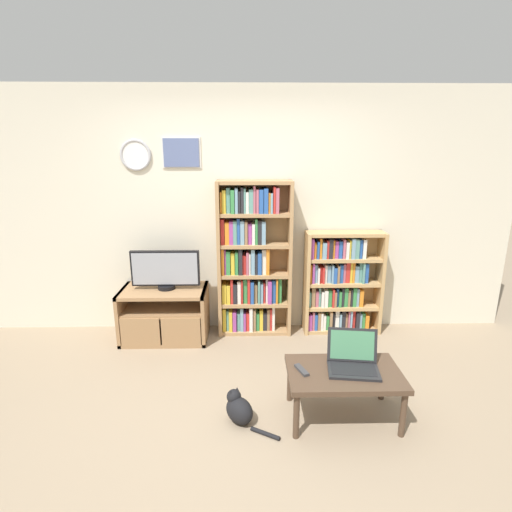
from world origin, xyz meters
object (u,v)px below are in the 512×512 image
object	(u,v)px
television	(165,270)
cat	(239,409)
remote_near_laptop	(302,370)
tv_stand	(165,314)
bookshelf_short	(339,284)
bookshelf_tall	(251,261)
laptop	(353,359)
coffee_table	(344,377)

from	to	relation	value
television	cat	bearing A→B (deg)	-60.77
television	remote_near_laptop	world-z (taller)	television
tv_stand	bookshelf_short	world-z (taller)	bookshelf_short
bookshelf_tall	bookshelf_short	distance (m)	1.00
laptop	cat	world-z (taller)	laptop
bookshelf_short	laptop	distance (m)	1.47
television	remote_near_laptop	bearing A→B (deg)	-47.41
television	cat	xyz separation A→B (m)	(0.78, -1.39, -0.66)
bookshelf_tall	tv_stand	bearing A→B (deg)	-170.08
bookshelf_tall	remote_near_laptop	size ratio (longest dim) A/B	10.06
television	remote_near_laptop	size ratio (longest dim) A/B	4.26
tv_stand	bookshelf_short	xyz separation A→B (m)	(1.89, 0.17, 0.26)
coffee_table	bookshelf_short	bearing A→B (deg)	78.96
tv_stand	laptop	size ratio (longest dim) A/B	2.21
tv_stand	television	distance (m)	0.48
bookshelf_short	laptop	bearing A→B (deg)	-98.70
remote_near_laptop	cat	xyz separation A→B (m)	(-0.47, -0.04, -0.30)
remote_near_laptop	coffee_table	bearing A→B (deg)	158.31
bookshelf_tall	remote_near_laptop	bearing A→B (deg)	-76.52
bookshelf_short	coffee_table	distance (m)	1.54
bookshelf_short	cat	distance (m)	1.93
television	bookshelf_short	bearing A→B (deg)	4.47
tv_stand	remote_near_laptop	bearing A→B (deg)	-46.18
bookshelf_tall	bookshelf_short	bearing A→B (deg)	0.41
bookshelf_tall	coffee_table	world-z (taller)	bookshelf_tall
cat	laptop	bearing A→B (deg)	-33.07
tv_stand	laptop	distance (m)	2.11
bookshelf_tall	bookshelf_short	world-z (taller)	bookshelf_tall
coffee_table	remote_near_laptop	distance (m)	0.32
coffee_table	cat	distance (m)	0.82
coffee_table	laptop	world-z (taller)	laptop
television	bookshelf_short	world-z (taller)	bookshelf_short
coffee_table	remote_near_laptop	xyz separation A→B (m)	(-0.32, 0.00, 0.06)
laptop	remote_near_laptop	distance (m)	0.39
tv_stand	bookshelf_tall	size ratio (longest dim) A/B	0.54
coffee_table	remote_near_laptop	bearing A→B (deg)	179.18
tv_stand	bookshelf_short	bearing A→B (deg)	5.08
tv_stand	coffee_table	world-z (taller)	tv_stand
bookshelf_tall	cat	size ratio (longest dim) A/B	3.83
bookshelf_short	television	bearing A→B (deg)	-175.53
tv_stand	bookshelf_short	size ratio (longest dim) A/B	0.80
bookshelf_tall	laptop	xyz separation A→B (m)	(0.74, -1.45, -0.36)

